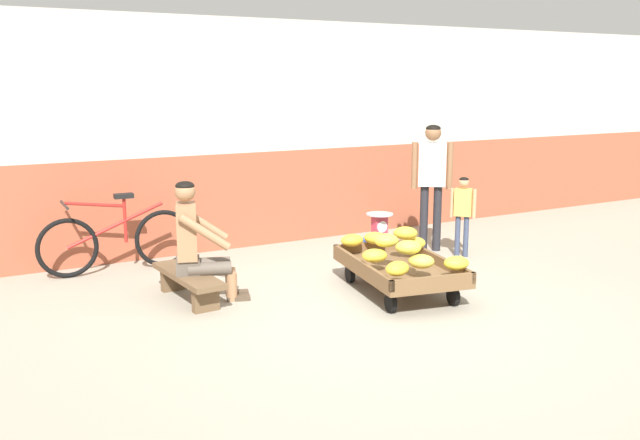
{
  "coord_description": "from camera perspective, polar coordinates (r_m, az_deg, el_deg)",
  "views": [
    {
      "loc": [
        -3.47,
        -4.81,
        2.05
      ],
      "look_at": [
        -0.28,
        0.86,
        0.75
      ],
      "focal_mm": 39.36,
      "sensor_mm": 36.0,
      "label": 1
    }
  ],
  "objects": [
    {
      "name": "customer_child",
      "position": [
        8.36,
        11.54,
        0.98
      ],
      "size": [
        0.22,
        0.23,
        0.95
      ],
      "color": "#38425B",
      "rests_on": "ground"
    },
    {
      "name": "customer_adult",
      "position": [
        8.55,
        9.09,
        3.78
      ],
      "size": [
        0.41,
        0.35,
        1.53
      ],
      "color": "#232328",
      "rests_on": "ground"
    },
    {
      "name": "low_bench",
      "position": [
        6.75,
        -10.65,
        -4.81
      ],
      "size": [
        0.37,
        1.12,
        0.27
      ],
      "color": "brown",
      "rests_on": "ground"
    },
    {
      "name": "weighing_scale",
      "position": [
        7.85,
        4.87,
        -0.47
      ],
      "size": [
        0.3,
        0.3,
        0.29
      ],
      "color": "#28282D",
      "rests_on": "plastic_crate"
    },
    {
      "name": "banana_cart",
      "position": [
        6.88,
        6.44,
        -4.02
      ],
      "size": [
        1.09,
        1.57,
        0.36
      ],
      "color": "brown",
      "rests_on": "ground"
    },
    {
      "name": "vendor_seated",
      "position": [
        6.66,
        -10.01,
        -1.74
      ],
      "size": [
        0.73,
        0.6,
        1.14
      ],
      "color": "#9E704C",
      "rests_on": "ground"
    },
    {
      "name": "plastic_crate",
      "position": [
        7.92,
        4.82,
        -2.61
      ],
      "size": [
        0.36,
        0.28,
        0.3
      ],
      "color": "#234CA8",
      "rests_on": "ground"
    },
    {
      "name": "shopping_bag",
      "position": [
        7.81,
        7.55,
        -3.1
      ],
      "size": [
        0.18,
        0.12,
        0.24
      ],
      "primitive_type": "cube",
      "color": "#D13D4C",
      "rests_on": "ground"
    },
    {
      "name": "ground_plane",
      "position": [
        6.27,
        6.11,
        -7.83
      ],
      "size": [
        80.0,
        80.0,
        0.0
      ],
      "primitive_type": "plane",
      "color": "gray"
    },
    {
      "name": "bicycle_near_left",
      "position": [
        7.89,
        -16.23,
        -1.59
      ],
      "size": [
        1.66,
        0.48,
        0.86
      ],
      "color": "black",
      "rests_on": "ground"
    },
    {
      "name": "banana_pile",
      "position": [
        6.77,
        6.38,
        -2.32
      ],
      "size": [
        1.0,
        1.47,
        0.26
      ],
      "color": "gold",
      "rests_on": "banana_cart"
    },
    {
      "name": "back_wall",
      "position": [
        8.78,
        -6.05,
        6.93
      ],
      "size": [
        16.0,
        0.3,
        2.78
      ],
      "color": "#A35138",
      "rests_on": "ground"
    }
  ]
}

